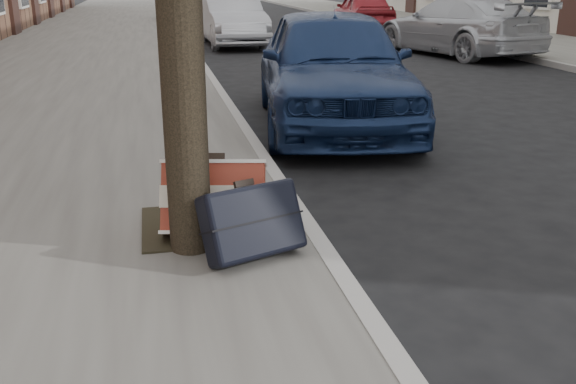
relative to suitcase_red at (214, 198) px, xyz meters
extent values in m
plane|color=black|center=(1.93, -1.01, -0.39)|extent=(120.00, 120.00, 0.00)
cube|color=slate|center=(-1.77, 13.99, -0.33)|extent=(5.00, 70.00, 0.12)
cube|color=gray|center=(9.73, 13.99, -0.33)|extent=(4.00, 70.00, 0.12)
cube|color=black|center=(-0.07, 0.19, -0.26)|extent=(0.85, 0.85, 0.02)
cube|color=maroon|center=(0.00, 0.00, 0.00)|extent=(0.75, 0.51, 0.53)
cube|color=black|center=(0.19, -0.42, -0.02)|extent=(0.72, 0.57, 0.49)
imported|color=#15254C|center=(1.85, 3.65, 0.35)|extent=(2.35, 4.53, 1.47)
imported|color=#B5B8BE|center=(1.86, 13.47, 0.27)|extent=(1.49, 4.04, 1.32)
imported|color=#333237|center=(1.74, 21.88, 0.28)|extent=(3.54, 5.21, 1.33)
imported|color=#ACAFB4|center=(6.75, 10.21, 0.28)|extent=(2.92, 4.92, 1.34)
imported|color=maroon|center=(6.59, 16.76, 0.26)|extent=(1.83, 3.88, 1.28)
camera|label=1|loc=(-0.36, -4.11, 1.44)|focal=40.00mm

